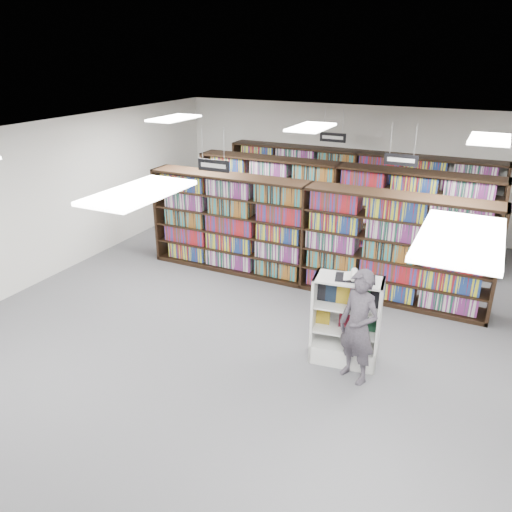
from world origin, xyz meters
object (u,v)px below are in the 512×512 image
at_px(bookshelf_row_near, 307,236).
at_px(shopper, 358,327).
at_px(open_book, 355,276).
at_px(endcap_display, 345,332).

distance_m(bookshelf_row_near, shopper, 3.24).
bearing_deg(open_book, shopper, -75.77).
bearing_deg(bookshelf_row_near, endcap_display, -56.82).
height_order(open_book, shopper, shopper).
height_order(endcap_display, shopper, shopper).
xyz_separation_m(open_book, shopper, (0.21, -0.39, -0.58)).
bearing_deg(endcap_display, open_book, -11.78).
height_order(bookshelf_row_near, endcap_display, bookshelf_row_near).
bearing_deg(shopper, open_book, 142.30).
distance_m(open_book, shopper, 0.73).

